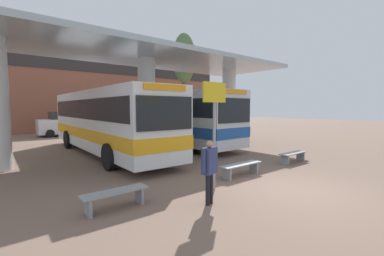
% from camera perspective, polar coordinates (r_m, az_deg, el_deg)
% --- Properties ---
extents(ground_plane, '(100.00, 100.00, 0.00)m').
position_cam_1_polar(ground_plane, '(8.54, 21.66, -12.79)').
color(ground_plane, '#755B4C').
extents(townhouse_backdrop, '(40.00, 0.58, 8.32)m').
position_cam_1_polar(townhouse_backdrop, '(29.96, -25.84, 8.60)').
color(townhouse_backdrop, brown).
rests_on(townhouse_backdrop, ground_plane).
extents(station_canopy, '(18.44, 6.21, 5.46)m').
position_cam_1_polar(station_canopy, '(14.68, -10.09, 12.00)').
color(station_canopy, silver).
rests_on(station_canopy, ground_plane).
extents(transit_bus_left_bay, '(2.96, 12.34, 3.35)m').
position_cam_1_polar(transit_bus_left_bay, '(14.63, -18.64, 1.87)').
color(transit_bus_left_bay, silver).
rests_on(transit_bus_left_bay, ground_plane).
extents(transit_bus_center_bay, '(3.09, 12.04, 3.44)m').
position_cam_1_polar(transit_bus_center_bay, '(17.48, -5.79, 2.62)').
color(transit_bus_center_bay, silver).
rests_on(transit_bus_center_bay, ground_plane).
extents(waiting_bench_near_pillar, '(1.88, 0.44, 0.46)m').
position_cam_1_polar(waiting_bench_near_pillar, '(9.61, 10.84, -8.47)').
color(waiting_bench_near_pillar, gray).
rests_on(waiting_bench_near_pillar, ground_plane).
extents(waiting_bench_mid_platform, '(1.70, 0.44, 0.46)m').
position_cam_1_polar(waiting_bench_mid_platform, '(12.58, 21.54, -5.64)').
color(waiting_bench_mid_platform, gray).
rests_on(waiting_bench_mid_platform, ground_plane).
extents(waiting_bench_far_platform, '(1.63, 0.44, 0.46)m').
position_cam_1_polar(waiting_bench_far_platform, '(6.79, -16.68, -14.17)').
color(waiting_bench_far_platform, gray).
rests_on(waiting_bench_far_platform, ground_plane).
extents(info_sign_platform, '(0.90, 0.09, 3.25)m').
position_cam_1_polar(info_sign_platform, '(7.73, 4.99, 3.11)').
color(info_sign_platform, gray).
rests_on(info_sign_platform, ground_plane).
extents(pedestrian_waiting, '(0.61, 0.35, 1.67)m').
position_cam_1_polar(pedestrian_waiting, '(6.66, 3.89, -8.31)').
color(pedestrian_waiting, black).
rests_on(pedestrian_waiting, ground_plane).
extents(poplar_tree_behind_left, '(2.31, 2.31, 10.09)m').
position_cam_1_polar(poplar_tree_behind_left, '(27.18, -1.77, 14.91)').
color(poplar_tree_behind_left, brown).
rests_on(poplar_tree_behind_left, ground_plane).
extents(parked_car_street, '(4.35, 2.02, 2.14)m').
position_cam_1_polar(parked_car_street, '(25.56, -26.42, 0.79)').
color(parked_car_street, silver).
rests_on(parked_car_street, ground_plane).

